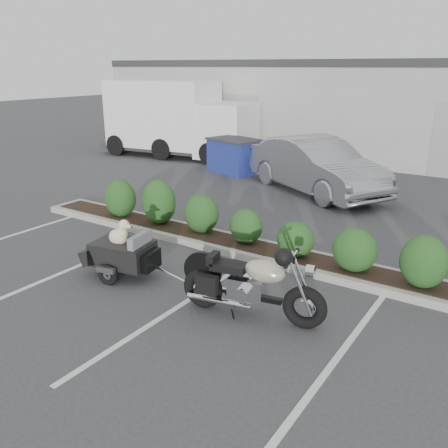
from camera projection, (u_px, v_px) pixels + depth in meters
The scene contains 8 objects.
ground at pixel (146, 278), 8.83m from camera, with size 90.00×90.00×0.00m, color #38383A.
planter_kerb at pixel (252, 249), 10.02m from camera, with size 12.00×1.00×0.15m, color #9E9E93.
building at pixel (398, 106), 21.61m from camera, with size 26.00×10.00×4.00m, color #9EA099.
motorcycle at pixel (251, 286), 7.29m from camera, with size 2.35×0.97×1.36m.
pet_trailer at pixel (122, 252), 8.80m from camera, with size 1.91×1.09×1.12m.
sedan at pixel (315, 166), 14.56m from camera, with size 1.78×5.09×1.68m, color #A1A1A8.
dumpster at pixel (234, 155), 17.40m from camera, with size 2.16×1.75×1.24m.
delivery_truck at pixel (178, 121), 20.26m from camera, with size 7.14×3.13×3.17m.
Camera 1 is at (5.67, -5.89, 3.77)m, focal length 38.00 mm.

